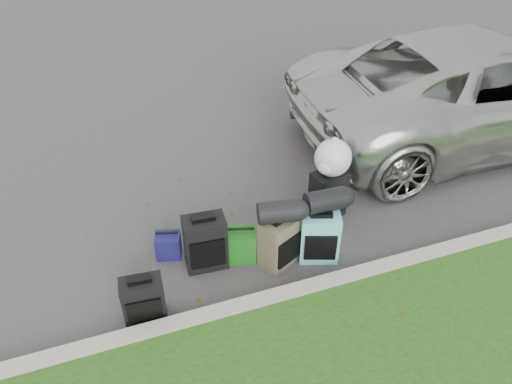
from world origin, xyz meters
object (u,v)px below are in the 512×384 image
object	(u,v)px
suv	(482,87)
suitcase_large_black_right	(328,194)
tote_green	(241,244)
suitcase_teal	(319,237)
suitcase_large_black_left	(205,243)
suitcase_small_black	(143,300)
tote_navy	(168,245)
suitcase_olive	(280,241)

from	to	relation	value
suv	suitcase_large_black_right	size ratio (longest dim) A/B	8.91
suv	tote_green	xyz separation A→B (m)	(-4.31, -1.45, -0.60)
suitcase_teal	suitcase_large_black_left	bearing A→B (deg)	-174.80
suitcase_small_black	tote_green	distance (m)	1.27
suitcase_large_black_right	tote_navy	distance (m)	2.02
tote_navy	suitcase_large_black_left	bearing A→B (deg)	-21.98
suv	tote_green	bearing A→B (deg)	110.89
suv	suitcase_teal	xyz separation A→B (m)	(-3.48, -1.74, -0.49)
suitcase_small_black	suitcase_large_black_right	size ratio (longest dim) A/B	0.80
suitcase_large_black_left	suitcase_teal	distance (m)	1.26
suv	suitcase_large_black_right	bearing A→B (deg)	111.87
suitcase_teal	suitcase_large_black_right	distance (m)	0.79
suitcase_olive	tote_navy	world-z (taller)	suitcase_olive
suitcase_large_black_left	suitcase_small_black	bearing A→B (deg)	-142.06
suv	suitcase_large_black_left	size ratio (longest dim) A/B	8.72
suitcase_teal	suitcase_large_black_right	xyz separation A→B (m)	(0.43, 0.66, 0.02)
suitcase_olive	suitcase_teal	size ratio (longest dim) A/B	0.99
suv	suitcase_large_black_left	xyz separation A→B (m)	(-4.70, -1.43, -0.47)
suitcase_large_black_right	tote_green	size ratio (longest dim) A/B	1.68
suitcase_small_black	suitcase_teal	world-z (taller)	suitcase_teal
suitcase_large_black_right	suitcase_teal	bearing A→B (deg)	-134.21
suitcase_teal	tote_green	xyz separation A→B (m)	(-0.82, 0.30, -0.11)
suitcase_large_black_left	suitcase_teal	xyz separation A→B (m)	(1.22, -0.31, -0.02)
suv	suitcase_small_black	world-z (taller)	suv
suv	suitcase_small_black	xyz separation A→B (m)	(-5.47, -1.94, -0.54)
suitcase_olive	tote_green	size ratio (longest dim) A/B	1.59
suitcase_small_black	suitcase_teal	bearing A→B (deg)	10.72
suitcase_large_black_left	suitcase_large_black_right	xyz separation A→B (m)	(1.65, 0.35, -0.01)
suitcase_large_black_left	suitcase_teal	size ratio (longest dim) A/B	1.08
suv	tote_navy	xyz separation A→B (m)	(-5.07, -1.14, -0.65)
tote_green	tote_navy	bearing A→B (deg)	174.76
suitcase_large_black_left	suitcase_olive	bearing A→B (deg)	-11.95
suv	suitcase_olive	size ratio (longest dim) A/B	9.43
suitcase_small_black	tote_navy	distance (m)	0.90
suv	suitcase_olive	distance (m)	4.28
suitcase_teal	tote_green	distance (m)	0.88
suitcase_small_black	suitcase_olive	world-z (taller)	suitcase_olive
suitcase_large_black_right	tote_navy	world-z (taller)	suitcase_large_black_right
suitcase_small_black	tote_green	bearing A→B (deg)	28.10
tote_navy	tote_green	bearing A→B (deg)	-5.56
suitcase_small_black	suitcase_olive	bearing A→B (deg)	15.37
suitcase_teal	tote_green	world-z (taller)	suitcase_teal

